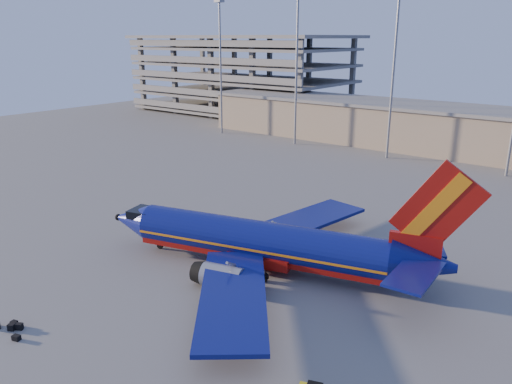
% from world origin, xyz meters
% --- Properties ---
extents(ground, '(220.00, 220.00, 0.00)m').
position_xyz_m(ground, '(0.00, 0.00, 0.00)').
color(ground, slate).
rests_on(ground, ground).
extents(terminal_building, '(122.00, 16.00, 8.50)m').
position_xyz_m(terminal_building, '(10.00, 58.00, 4.32)').
color(terminal_building, gray).
rests_on(terminal_building, ground).
extents(parking_garage, '(62.00, 32.00, 21.40)m').
position_xyz_m(parking_garage, '(-62.00, 74.05, 11.73)').
color(parking_garage, slate).
rests_on(parking_garage, ground).
extents(light_mast_row, '(101.60, 1.60, 28.65)m').
position_xyz_m(light_mast_row, '(5.00, 46.00, 17.55)').
color(light_mast_row, gray).
rests_on(light_mast_row, ground).
extents(aircraft_main, '(34.63, 32.86, 11.98)m').
position_xyz_m(aircraft_main, '(5.11, -3.56, 2.56)').
color(aircraft_main, navy).
rests_on(aircraft_main, ground).
extents(luggage_pile, '(3.35, 1.55, 0.51)m').
position_xyz_m(luggage_pile, '(-3.65, -23.65, 0.23)').
color(luggage_pile, black).
rests_on(luggage_pile, ground).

